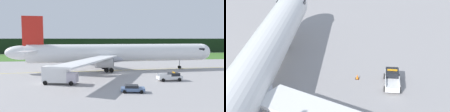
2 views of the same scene
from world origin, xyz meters
The scene contains 4 objects.
taxiway_centerline_main centered at (0.11, 4.97, 0.00)m, with size 82.05×0.30×0.01m, color yellow.
airliner centered at (-0.63, 4.92, 5.08)m, with size 61.01×51.26×15.49m.
ops_pickup_truck centered at (9.47, -11.26, 0.90)m, with size 5.57×2.39×1.94m.
apron_cone centered at (10.43, -6.40, 0.34)m, with size 0.55×0.55×0.69m.
Camera 2 is at (-38.29, -10.79, 25.91)m, focal length 62.56 mm.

